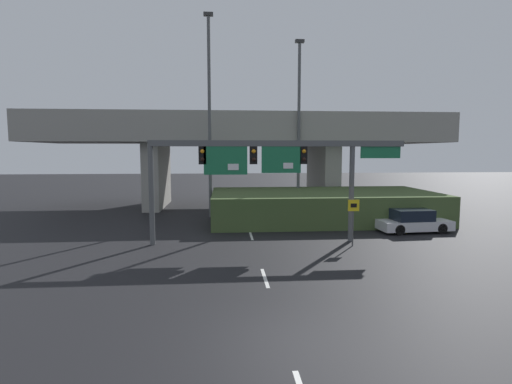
{
  "coord_description": "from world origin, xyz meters",
  "views": [
    {
      "loc": [
        -1.59,
        -10.02,
        5.02
      ],
      "look_at": [
        0.0,
        9.68,
        2.98
      ],
      "focal_mm": 28.0,
      "sensor_mm": 36.0,
      "label": 1
    }
  ],
  "objects_px": {
    "highway_light_pole_far": "(299,123)",
    "parked_sedan_near_right": "(413,221)",
    "signal_gantry": "(268,161)",
    "highway_light_pole_near": "(209,112)",
    "speed_limit_sign": "(353,215)"
  },
  "relations": [
    {
      "from": "speed_limit_sign",
      "to": "highway_light_pole_far",
      "type": "distance_m",
      "value": 12.68
    },
    {
      "from": "signal_gantry",
      "to": "highway_light_pole_far",
      "type": "relative_size",
      "value": 1.02
    },
    {
      "from": "speed_limit_sign",
      "to": "highway_light_pole_far",
      "type": "height_order",
      "value": "highway_light_pole_far"
    },
    {
      "from": "highway_light_pole_far",
      "to": "parked_sedan_near_right",
      "type": "height_order",
      "value": "highway_light_pole_far"
    },
    {
      "from": "speed_limit_sign",
      "to": "parked_sedan_near_right",
      "type": "distance_m",
      "value": 6.06
    },
    {
      "from": "speed_limit_sign",
      "to": "highway_light_pole_near",
      "type": "relative_size",
      "value": 0.17
    },
    {
      "from": "signal_gantry",
      "to": "highway_light_pole_near",
      "type": "relative_size",
      "value": 0.92
    },
    {
      "from": "highway_light_pole_near",
      "to": "parked_sedan_near_right",
      "type": "distance_m",
      "value": 16.14
    },
    {
      "from": "highway_light_pole_near",
      "to": "highway_light_pole_far",
      "type": "relative_size",
      "value": 1.1
    },
    {
      "from": "speed_limit_sign",
      "to": "highway_light_pole_near",
      "type": "bearing_deg",
      "value": 127.66
    },
    {
      "from": "highway_light_pole_near",
      "to": "parked_sedan_near_right",
      "type": "relative_size",
      "value": 3.33
    },
    {
      "from": "signal_gantry",
      "to": "highway_light_pole_far",
      "type": "distance_m",
      "value": 11.17
    },
    {
      "from": "signal_gantry",
      "to": "highway_light_pole_near",
      "type": "distance_m",
      "value": 10.17
    },
    {
      "from": "highway_light_pole_near",
      "to": "highway_light_pole_far",
      "type": "height_order",
      "value": "highway_light_pole_near"
    },
    {
      "from": "signal_gantry",
      "to": "speed_limit_sign",
      "type": "height_order",
      "value": "signal_gantry"
    }
  ]
}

